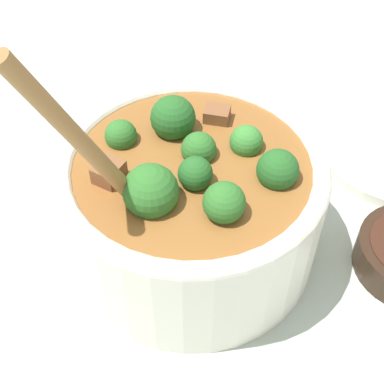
{
  "coord_description": "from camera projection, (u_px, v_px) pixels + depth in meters",
  "views": [
    {
      "loc": [
        -0.28,
        -0.14,
        0.4
      ],
      "look_at": [
        0.0,
        0.0,
        0.07
      ],
      "focal_mm": 50.0,
      "sensor_mm": 36.0,
      "label": 1
    }
  ],
  "objects": [
    {
      "name": "ground_plane",
      "position": [
        192.0,
        244.0,
        0.51
      ],
      "size": [
        4.0,
        4.0,
        0.0
      ],
      "primitive_type": "plane",
      "color": "#ADBCAD"
    },
    {
      "name": "stew_bowl",
      "position": [
        192.0,
        199.0,
        0.46
      ],
      "size": [
        0.23,
        0.22,
        0.26
      ],
      "color": "white",
      "rests_on": "ground_plane"
    }
  ]
}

